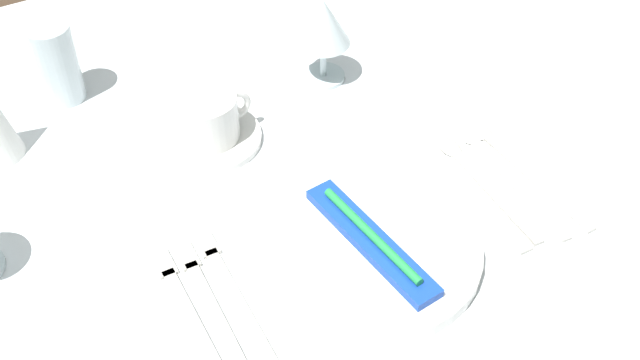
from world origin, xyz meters
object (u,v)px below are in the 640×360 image
(toothbrush_package, at_px, (371,240))
(drink_tumbler, at_px, (57,67))
(fork_inner, at_px, (212,307))
(spoon_tea, at_px, (513,161))
(dinner_plate, at_px, (370,250))
(fork_salad, at_px, (187,309))
(fork_outer, at_px, (231,288))
(wine_glass_centre, at_px, (323,25))
(dinner_knife, at_px, (473,195))
(spoon_soup, at_px, (475,175))
(coffee_cup_left, at_px, (207,117))
(spoon_dessert, at_px, (497,166))

(toothbrush_package, relative_size, drink_tumbler, 1.81)
(fork_inner, bearing_deg, spoon_tea, 3.21)
(dinner_plate, height_order, fork_salad, dinner_plate)
(fork_outer, xyz_separation_m, wine_glass_centre, (0.28, 0.29, 0.09))
(fork_outer, relative_size, fork_inner, 0.93)
(dinner_plate, height_order, toothbrush_package, toothbrush_package)
(dinner_knife, distance_m, spoon_soup, 0.04)
(toothbrush_package, distance_m, drink_tumbler, 0.52)
(fork_salad, bearing_deg, dinner_plate, -8.02)
(toothbrush_package, xyz_separation_m, coffee_cup_left, (-0.08, 0.28, 0.02))
(spoon_soup, bearing_deg, toothbrush_package, -165.94)
(dinner_knife, xyz_separation_m, spoon_dessert, (0.06, 0.03, 0.00))
(dinner_plate, relative_size, fork_outer, 1.24)
(dinner_knife, relative_size, drink_tumbler, 1.90)
(toothbrush_package, xyz_separation_m, fork_outer, (-0.16, 0.03, -0.02))
(toothbrush_package, distance_m, coffee_cup_left, 0.29)
(toothbrush_package, height_order, spoon_tea, toothbrush_package)
(fork_inner, relative_size, spoon_soup, 1.06)
(dinner_plate, relative_size, toothbrush_package, 1.22)
(fork_outer, distance_m, drink_tumbler, 0.44)
(dinner_knife, bearing_deg, fork_salad, 178.23)
(spoon_tea, relative_size, wine_glass_centre, 1.76)
(spoon_soup, height_order, coffee_cup_left, coffee_cup_left)
(dinner_plate, relative_size, fork_inner, 1.15)
(toothbrush_package, xyz_separation_m, dinner_knife, (0.16, 0.02, -0.02))
(dinner_plate, distance_m, drink_tumbler, 0.52)
(fork_outer, relative_size, spoon_tea, 0.90)
(toothbrush_package, bearing_deg, fork_inner, 174.44)
(wine_glass_centre, height_order, drink_tumbler, wine_glass_centre)
(dinner_plate, relative_size, drink_tumbler, 2.20)
(fork_salad, height_order, spoon_soup, spoon_soup)
(fork_inner, height_order, wine_glass_centre, wine_glass_centre)
(fork_outer, distance_m, dinner_knife, 0.33)
(fork_inner, distance_m, dinner_knife, 0.35)
(fork_salad, relative_size, coffee_cup_left, 1.88)
(drink_tumbler, bearing_deg, toothbrush_package, -64.22)
(fork_salad, height_order, spoon_tea, spoon_tea)
(fork_salad, distance_m, wine_glass_centre, 0.46)
(coffee_cup_left, distance_m, wine_glass_centre, 0.21)
(fork_outer, distance_m, spoon_soup, 0.35)
(fork_outer, relative_size, fork_salad, 1.03)
(fork_inner, bearing_deg, coffee_cup_left, 66.98)
(wine_glass_centre, bearing_deg, toothbrush_package, -110.24)
(fork_outer, xyz_separation_m, drink_tumbler, (-0.06, 0.43, 0.05))
(toothbrush_package, distance_m, spoon_soup, 0.20)
(toothbrush_package, relative_size, spoon_soup, 1.00)
(dinner_knife, bearing_deg, spoon_soup, 48.13)
(toothbrush_package, height_order, fork_salad, toothbrush_package)
(toothbrush_package, xyz_separation_m, drink_tumbler, (-0.23, 0.47, 0.03))
(dinner_plate, xyz_separation_m, coffee_cup_left, (-0.08, 0.28, 0.03))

